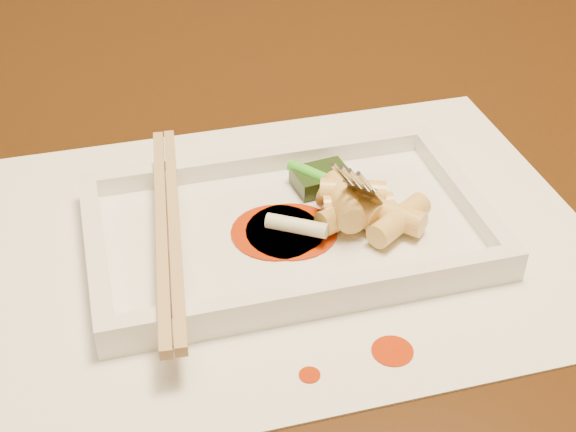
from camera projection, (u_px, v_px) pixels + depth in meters
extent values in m
cube|color=black|center=(299.00, 158.00, 0.65)|extent=(1.40, 0.90, 0.04)
cube|color=white|center=(288.00, 239.00, 0.53)|extent=(0.40, 0.30, 0.00)
cylinder|color=#B32B05|center=(392.00, 351.00, 0.45)|extent=(0.02, 0.02, 0.00)
cylinder|color=#B32B05|center=(310.00, 375.00, 0.44)|extent=(0.01, 0.01, 0.00)
cube|color=white|center=(288.00, 233.00, 0.53)|extent=(0.26, 0.16, 0.01)
cube|color=white|center=(262.00, 160.00, 0.58)|extent=(0.26, 0.01, 0.01)
cube|color=white|center=(321.00, 293.00, 0.47)|extent=(0.26, 0.01, 0.01)
cube|color=white|center=(96.00, 251.00, 0.50)|extent=(0.01, 0.14, 0.01)
cube|color=white|center=(462.00, 192.00, 0.55)|extent=(0.01, 0.14, 0.01)
cube|color=black|center=(321.00, 178.00, 0.56)|extent=(0.04, 0.03, 0.01)
cylinder|color=#EAEACC|center=(297.00, 226.00, 0.51)|extent=(0.04, 0.03, 0.01)
cylinder|color=green|center=(340.00, 186.00, 0.54)|extent=(0.06, 0.07, 0.01)
cube|color=tan|center=(161.00, 227.00, 0.50)|extent=(0.03, 0.22, 0.01)
cube|color=tan|center=(174.00, 225.00, 0.50)|extent=(0.03, 0.22, 0.01)
cylinder|color=#B32B05|center=(292.00, 231.00, 0.52)|extent=(0.06, 0.06, 0.00)
cylinder|color=#B32B05|center=(295.00, 235.00, 0.52)|extent=(0.04, 0.04, 0.00)
cylinder|color=#B32B05|center=(276.00, 232.00, 0.52)|extent=(0.06, 0.06, 0.00)
cylinder|color=#EECE6F|center=(358.00, 207.00, 0.53)|extent=(0.05, 0.03, 0.02)
cylinder|color=#EECE6F|center=(350.00, 207.00, 0.53)|extent=(0.04, 0.05, 0.02)
cylinder|color=#EECE6F|center=(344.00, 201.00, 0.52)|extent=(0.02, 0.05, 0.02)
cylinder|color=#EECE6F|center=(392.00, 215.00, 0.52)|extent=(0.04, 0.04, 0.02)
cylinder|color=#EECE6F|center=(399.00, 220.00, 0.52)|extent=(0.05, 0.04, 0.02)
cylinder|color=#EECE6F|center=(353.00, 193.00, 0.53)|extent=(0.05, 0.03, 0.02)
cylinder|color=#EECE6F|center=(348.00, 213.00, 0.52)|extent=(0.05, 0.03, 0.02)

